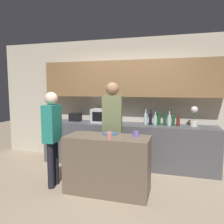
% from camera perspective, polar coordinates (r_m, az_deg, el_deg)
% --- Properties ---
extents(ground_plane, '(14.00, 14.00, 0.00)m').
position_cam_1_polar(ground_plane, '(3.56, -1.26, -21.01)').
color(ground_plane, gray).
extents(back_wall, '(6.40, 0.40, 2.70)m').
position_cam_1_polar(back_wall, '(4.78, 4.63, 5.13)').
color(back_wall, beige).
rests_on(back_wall, ground_plane).
extents(back_counter, '(3.60, 0.62, 0.89)m').
position_cam_1_polar(back_counter, '(4.66, 3.85, -8.49)').
color(back_counter, '#4C4C51').
rests_on(back_counter, ground_plane).
extents(kitchen_island, '(1.30, 0.56, 0.89)m').
position_cam_1_polar(kitchen_island, '(3.51, -1.16, -13.47)').
color(kitchen_island, brown).
rests_on(kitchen_island, ground_plane).
extents(microwave, '(0.52, 0.39, 0.30)m').
position_cam_1_polar(microwave, '(4.74, -2.00, -0.93)').
color(microwave, '#B7BABC').
rests_on(microwave, back_counter).
extents(toaster, '(0.26, 0.16, 0.18)m').
position_cam_1_polar(toaster, '(5.00, -9.56, -1.32)').
color(toaster, black).
rests_on(toaster, back_counter).
extents(potted_plant, '(0.14, 0.14, 0.40)m').
position_cam_1_polar(potted_plant, '(4.52, 20.65, -1.07)').
color(potted_plant, silver).
rests_on(potted_plant, back_counter).
extents(bottle_0, '(0.07, 0.07, 0.31)m').
position_cam_1_polar(bottle_0, '(4.56, 8.80, -1.70)').
color(bottle_0, silver).
rests_on(bottle_0, back_counter).
extents(bottle_1, '(0.07, 0.07, 0.32)m').
position_cam_1_polar(bottle_1, '(4.50, 10.03, -1.78)').
color(bottle_1, black).
rests_on(bottle_1, back_counter).
extents(bottle_2, '(0.06, 0.06, 0.27)m').
position_cam_1_polar(bottle_2, '(4.50, 11.21, -2.02)').
color(bottle_2, silver).
rests_on(bottle_2, back_counter).
extents(bottle_3, '(0.07, 0.07, 0.32)m').
position_cam_1_polar(bottle_3, '(4.50, 12.16, -1.79)').
color(bottle_3, '#194723').
rests_on(bottle_3, back_counter).
extents(bottle_4, '(0.07, 0.07, 0.30)m').
position_cam_1_polar(bottle_4, '(4.49, 13.66, -1.98)').
color(bottle_4, '#194723').
rests_on(bottle_4, back_counter).
extents(bottle_5, '(0.07, 0.07, 0.29)m').
position_cam_1_polar(bottle_5, '(4.48, 14.74, -2.05)').
color(bottle_5, silver).
rests_on(bottle_5, back_counter).
extents(bottle_6, '(0.06, 0.06, 0.25)m').
position_cam_1_polar(bottle_6, '(4.50, 15.72, -2.26)').
color(bottle_6, '#194723').
rests_on(bottle_6, back_counter).
extents(bottle_7, '(0.07, 0.07, 0.24)m').
position_cam_1_polar(bottle_7, '(4.49, 16.88, -2.36)').
color(bottle_7, maroon).
rests_on(bottle_7, back_counter).
extents(plate_on_island, '(0.26, 0.26, 0.01)m').
position_cam_1_polar(plate_on_island, '(3.54, -0.46, -5.65)').
color(plate_on_island, '#2D5684').
rests_on(plate_on_island, kitchen_island).
extents(cup_0, '(0.09, 0.09, 0.10)m').
position_cam_1_polar(cup_0, '(3.20, -0.69, -6.17)').
color(cup_0, tan).
rests_on(cup_0, kitchen_island).
extents(cup_1, '(0.09, 0.09, 0.09)m').
position_cam_1_polar(cup_1, '(3.36, 6.28, -5.73)').
color(cup_1, '#7862CE').
rests_on(cup_1, kitchen_island).
extents(person_left, '(0.21, 0.35, 1.57)m').
position_cam_1_polar(person_left, '(3.71, -15.36, -4.94)').
color(person_left, black).
rests_on(person_left, ground_plane).
extents(person_center, '(0.36, 0.24, 1.73)m').
position_cam_1_polar(person_center, '(3.89, 0.08, -2.49)').
color(person_center, black).
rests_on(person_center, ground_plane).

